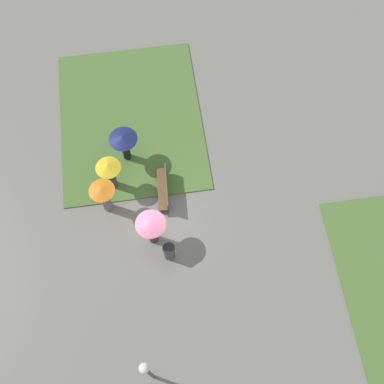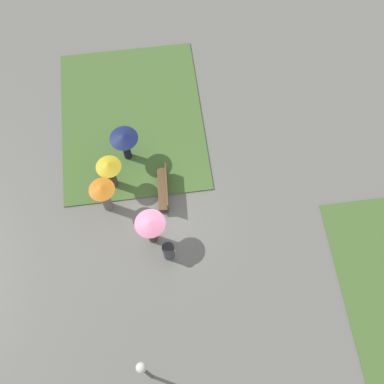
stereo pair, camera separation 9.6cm
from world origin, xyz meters
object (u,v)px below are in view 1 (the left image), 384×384
(trash_bin, at_px, (169,252))
(crowd_person_pink, at_px, (151,228))
(crowd_person_orange, at_px, (104,195))
(park_bench, at_px, (164,188))
(crowd_person_navy, at_px, (124,141))
(lamp_post, at_px, (148,371))
(crowd_person_yellow, at_px, (109,171))

(trash_bin, distance_m, crowd_person_pink, 1.29)
(trash_bin, xyz_separation_m, crowd_person_orange, (-2.43, -2.29, 0.79))
(park_bench, distance_m, crowd_person_orange, 2.57)
(crowd_person_orange, relative_size, crowd_person_pink, 1.01)
(crowd_person_navy, height_order, crowd_person_pink, crowd_person_pink)
(lamp_post, height_order, crowd_person_orange, lamp_post)
(lamp_post, bearing_deg, park_bench, 170.12)
(park_bench, relative_size, crowd_person_pink, 1.02)
(trash_bin, bearing_deg, park_bench, 177.31)
(crowd_person_navy, xyz_separation_m, crowd_person_pink, (3.94, 0.73, -0.05))
(crowd_person_orange, bearing_deg, lamp_post, 27.30)
(crowd_person_yellow, bearing_deg, lamp_post, -170.05)
(crowd_person_yellow, bearing_deg, crowd_person_orange, 167.08)
(park_bench, bearing_deg, lamp_post, -6.57)
(park_bench, height_order, lamp_post, lamp_post)
(crowd_person_navy, bearing_deg, lamp_post, -79.27)
(trash_bin, relative_size, crowd_person_navy, 0.52)
(park_bench, bearing_deg, trash_bin, 0.62)
(crowd_person_pink, bearing_deg, crowd_person_yellow, 105.07)
(crowd_person_navy, bearing_deg, park_bench, -44.13)
(lamp_post, xyz_separation_m, trash_bin, (-4.48, 1.13, -2.21))
(park_bench, height_order, crowd_person_pink, crowd_person_pink)
(trash_bin, bearing_deg, lamp_post, -14.17)
(park_bench, distance_m, crowd_person_pink, 2.28)
(park_bench, xyz_separation_m, crowd_person_pink, (1.99, -0.69, 0.87))
(trash_bin, distance_m, crowd_person_yellow, 4.07)
(crowd_person_orange, bearing_deg, crowd_person_navy, 174.13)
(trash_bin, height_order, crowd_person_orange, crowd_person_orange)
(trash_bin, distance_m, crowd_person_navy, 4.97)
(park_bench, bearing_deg, crowd_person_orange, -78.72)
(lamp_post, bearing_deg, trash_bin, 165.83)
(trash_bin, bearing_deg, crowd_person_yellow, -150.06)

